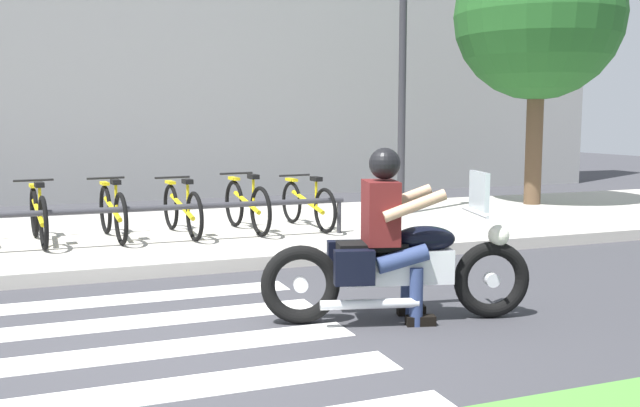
{
  "coord_description": "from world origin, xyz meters",
  "views": [
    {
      "loc": [
        -0.91,
        -5.1,
        1.68
      ],
      "look_at": [
        1.58,
        1.41,
        0.85
      ],
      "focal_mm": 39.79,
      "sensor_mm": 36.0,
      "label": 1
    }
  ],
  "objects_px": {
    "bicycle_5": "(182,209)",
    "street_lamp": "(403,55)",
    "bicycle_3": "(38,215)",
    "tree_near_rack": "(539,17)",
    "bicycle_6": "(247,205)",
    "rider": "(390,222)",
    "bicycle_7": "(307,204)",
    "bicycle_4": "(113,212)",
    "bike_rack": "(78,213)",
    "motorcycle": "(399,266)"
  },
  "relations": [
    {
      "from": "motorcycle",
      "to": "bike_rack",
      "type": "distance_m",
      "value": 4.28
    },
    {
      "from": "motorcycle",
      "to": "tree_near_rack",
      "type": "height_order",
      "value": "tree_near_rack"
    },
    {
      "from": "bike_rack",
      "to": "street_lamp",
      "type": "relative_size",
      "value": 1.52
    },
    {
      "from": "motorcycle",
      "to": "bicycle_7",
      "type": "relative_size",
      "value": 1.34
    },
    {
      "from": "bicycle_3",
      "to": "bicycle_4",
      "type": "bearing_deg",
      "value": -0.02
    },
    {
      "from": "bicycle_4",
      "to": "bicycle_7",
      "type": "height_order",
      "value": "bicycle_4"
    },
    {
      "from": "bicycle_3",
      "to": "bicycle_7",
      "type": "xyz_separation_m",
      "value": [
        3.51,
        0.0,
        -0.01
      ]
    },
    {
      "from": "bicycle_4",
      "to": "tree_near_rack",
      "type": "xyz_separation_m",
      "value": [
        7.39,
        1.22,
        2.95
      ]
    },
    {
      "from": "motorcycle",
      "to": "bicycle_5",
      "type": "bearing_deg",
      "value": 104.68
    },
    {
      "from": "bicycle_3",
      "to": "bicycle_5",
      "type": "height_order",
      "value": "bicycle_3"
    },
    {
      "from": "tree_near_rack",
      "to": "bicycle_7",
      "type": "bearing_deg",
      "value": -165.61
    },
    {
      "from": "bicycle_5",
      "to": "street_lamp",
      "type": "relative_size",
      "value": 0.39
    },
    {
      "from": "rider",
      "to": "bike_rack",
      "type": "xyz_separation_m",
      "value": [
        -2.32,
        3.52,
        -0.25
      ]
    },
    {
      "from": "bicycle_4",
      "to": "rider",
      "type": "bearing_deg",
      "value": -65.27
    },
    {
      "from": "bike_rack",
      "to": "street_lamp",
      "type": "height_order",
      "value": "street_lamp"
    },
    {
      "from": "rider",
      "to": "street_lamp",
      "type": "height_order",
      "value": "street_lamp"
    },
    {
      "from": "motorcycle",
      "to": "bike_rack",
      "type": "bearing_deg",
      "value": 123.98
    },
    {
      "from": "bicycle_3",
      "to": "bike_rack",
      "type": "xyz_separation_m",
      "value": [
        0.44,
        -0.55,
        0.07
      ]
    },
    {
      "from": "rider",
      "to": "bicycle_6",
      "type": "relative_size",
      "value": 0.89
    },
    {
      "from": "bicycle_5",
      "to": "street_lamp",
      "type": "bearing_deg",
      "value": 12.69
    },
    {
      "from": "rider",
      "to": "bicycle_3",
      "type": "height_order",
      "value": "rider"
    },
    {
      "from": "bicycle_3",
      "to": "tree_near_rack",
      "type": "relative_size",
      "value": 0.34
    },
    {
      "from": "bicycle_7",
      "to": "street_lamp",
      "type": "bearing_deg",
      "value": 23.46
    },
    {
      "from": "bicycle_7",
      "to": "bicycle_3",
      "type": "bearing_deg",
      "value": -179.99
    },
    {
      "from": "bicycle_6",
      "to": "bike_rack",
      "type": "bearing_deg",
      "value": -165.83
    },
    {
      "from": "bicycle_3",
      "to": "bicycle_5",
      "type": "xyz_separation_m",
      "value": [
        1.75,
        0.0,
        -0.01
      ]
    },
    {
      "from": "bicycle_3",
      "to": "street_lamp",
      "type": "distance_m",
      "value": 5.88
    },
    {
      "from": "bicycle_3",
      "to": "bicycle_7",
      "type": "distance_m",
      "value": 3.51
    },
    {
      "from": "street_lamp",
      "to": "bicycle_6",
      "type": "bearing_deg",
      "value": -163.46
    },
    {
      "from": "tree_near_rack",
      "to": "street_lamp",
      "type": "bearing_deg",
      "value": -172.05
    },
    {
      "from": "bike_rack",
      "to": "bicycle_3",
      "type": "bearing_deg",
      "value": 128.4
    },
    {
      "from": "motorcycle",
      "to": "street_lamp",
      "type": "relative_size",
      "value": 0.5
    },
    {
      "from": "bicycle_6",
      "to": "street_lamp",
      "type": "xyz_separation_m",
      "value": [
        2.77,
        0.82,
        2.17
      ]
    },
    {
      "from": "rider",
      "to": "bicycle_4",
      "type": "xyz_separation_m",
      "value": [
        -1.88,
        4.08,
        -0.33
      ]
    },
    {
      "from": "bicycle_5",
      "to": "bicycle_6",
      "type": "height_order",
      "value": "bicycle_6"
    },
    {
      "from": "bicycle_7",
      "to": "tree_near_rack",
      "type": "xyz_separation_m",
      "value": [
        4.76,
        1.22,
        2.96
      ]
    },
    {
      "from": "rider",
      "to": "bicycle_7",
      "type": "height_order",
      "value": "rider"
    },
    {
      "from": "rider",
      "to": "bicycle_3",
      "type": "relative_size",
      "value": 0.86
    },
    {
      "from": "tree_near_rack",
      "to": "bike_rack",
      "type": "bearing_deg",
      "value": -167.22
    },
    {
      "from": "bicycle_6",
      "to": "bike_rack",
      "type": "xyz_separation_m",
      "value": [
        -2.19,
        -0.55,
        0.07
      ]
    },
    {
      "from": "bicycle_6",
      "to": "bicycle_7",
      "type": "height_order",
      "value": "bicycle_6"
    },
    {
      "from": "bicycle_3",
      "to": "street_lamp",
      "type": "xyz_separation_m",
      "value": [
        5.4,
        0.82,
        2.17
      ]
    },
    {
      "from": "motorcycle",
      "to": "bicycle_6",
      "type": "xyz_separation_m",
      "value": [
        -0.2,
        4.1,
        0.05
      ]
    },
    {
      "from": "bicycle_4",
      "to": "bicycle_6",
      "type": "relative_size",
      "value": 0.99
    },
    {
      "from": "bicycle_7",
      "to": "motorcycle",
      "type": "bearing_deg",
      "value": -99.41
    },
    {
      "from": "bicycle_5",
      "to": "tree_near_rack",
      "type": "bearing_deg",
      "value": 10.62
    },
    {
      "from": "bicycle_7",
      "to": "bike_rack",
      "type": "height_order",
      "value": "bicycle_7"
    },
    {
      "from": "motorcycle",
      "to": "bicycle_6",
      "type": "relative_size",
      "value": 1.37
    },
    {
      "from": "bicycle_4",
      "to": "bike_rack",
      "type": "bearing_deg",
      "value": -128.36
    },
    {
      "from": "bicycle_6",
      "to": "tree_near_rack",
      "type": "distance_m",
      "value": 6.47
    }
  ]
}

